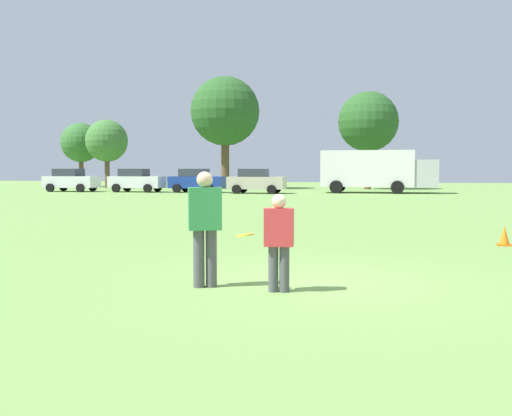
{
  "coord_description": "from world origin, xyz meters",
  "views": [
    {
      "loc": [
        1.15,
        -9.88,
        1.85
      ],
      "look_at": [
        -1.0,
        0.08,
        1.19
      ],
      "focal_mm": 43.12,
      "sensor_mm": 36.0,
      "label": 1
    }
  ],
  "objects": [
    {
      "name": "tree_west_oak",
      "position": [
        -28.88,
        46.57,
        4.39
      ],
      "size": [
        3.93,
        3.93,
        6.38
      ],
      "color": "brown",
      "rests_on": "ground"
    },
    {
      "name": "tree_east_birch",
      "position": [
        -0.63,
        45.5,
        5.93
      ],
      "size": [
        5.31,
        5.31,
        8.63
      ],
      "color": "brown",
      "rests_on": "ground"
    },
    {
      "name": "parked_car_mid_left",
      "position": [
        -18.1,
        35.08,
        0.92
      ],
      "size": [
        4.22,
        2.26,
        1.82
      ],
      "color": "silver",
      "rests_on": "ground"
    },
    {
      "name": "player_defender",
      "position": [
        -0.44,
        -0.88,
        0.82
      ],
      "size": [
        0.46,
        0.29,
        1.47
      ],
      "color": "#4C4C51",
      "rests_on": "ground"
    },
    {
      "name": "parked_car_near_left",
      "position": [
        -23.53,
        34.78,
        0.92
      ],
      "size": [
        4.22,
        2.26,
        1.82
      ],
      "color": "silver",
      "rests_on": "ground"
    },
    {
      "name": "player_thrower",
      "position": [
        -1.63,
        -0.76,
        1.02
      ],
      "size": [
        0.58,
        0.46,
        1.8
      ],
      "color": "#4C4C51",
      "rests_on": "ground"
    },
    {
      "name": "frisbee",
      "position": [
        -0.95,
        -0.92,
        0.85
      ],
      "size": [
        0.27,
        0.27,
        0.06
      ],
      "color": "yellow"
    },
    {
      "name": "tree_center_elm",
      "position": [
        -13.3,
        44.04,
        6.95
      ],
      "size": [
        6.22,
        6.22,
        10.11
      ],
      "color": "brown",
      "rests_on": "ground"
    },
    {
      "name": "ground_plane",
      "position": [
        0.0,
        0.0,
        0.0
      ],
      "size": [
        144.16,
        144.16,
        0.0
      ],
      "primitive_type": "plane",
      "color": "#6B9347"
    },
    {
      "name": "box_truck",
      "position": [
        0.26,
        37.02,
        1.75
      ],
      "size": [
        8.53,
        3.09,
        3.18
      ],
      "color": "white",
      "rests_on": "ground"
    },
    {
      "name": "tree_west_maple",
      "position": [
        -24.63,
        43.55,
        4.4
      ],
      "size": [
        3.94,
        3.94,
        6.4
      ],
      "color": "brown",
      "rests_on": "ground"
    },
    {
      "name": "traffic_cone",
      "position": [
        3.9,
        5.72,
        0.23
      ],
      "size": [
        0.32,
        0.32,
        0.48
      ],
      "color": "#D8590C",
      "rests_on": "ground"
    },
    {
      "name": "parked_car_mid_right",
      "position": [
        -8.39,
        34.5,
        0.92
      ],
      "size": [
        4.22,
        2.26,
        1.82
      ],
      "color": "#B7AD99",
      "rests_on": "ground"
    },
    {
      "name": "parked_car_center",
      "position": [
        -13.28,
        35.39,
        0.92
      ],
      "size": [
        4.22,
        2.26,
        1.82
      ],
      "color": "navy",
      "rests_on": "ground"
    }
  ]
}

